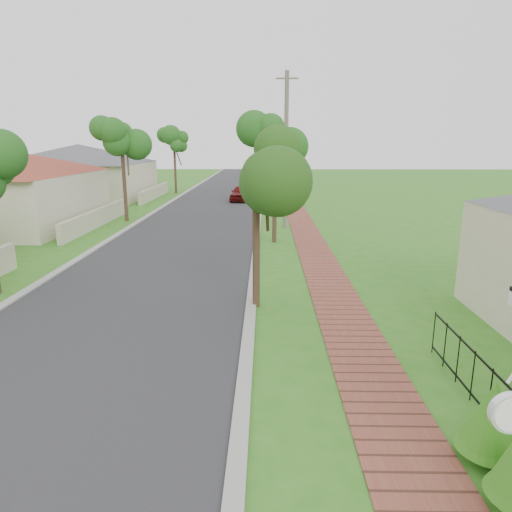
% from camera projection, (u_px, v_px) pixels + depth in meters
% --- Properties ---
extents(ground, '(160.00, 160.00, 0.00)m').
position_uv_depth(ground, '(192.00, 471.00, 6.69)').
color(ground, '#31751C').
rests_on(ground, ground).
extents(road, '(7.00, 120.00, 0.02)m').
position_uv_depth(road, '(195.00, 227.00, 26.15)').
color(road, '#28282B').
rests_on(road, ground).
extents(kerb_right, '(0.30, 120.00, 0.10)m').
position_uv_depth(kerb_right, '(258.00, 227.00, 26.08)').
color(kerb_right, '#9E9E99').
rests_on(kerb_right, ground).
extents(kerb_left, '(0.30, 120.00, 0.10)m').
position_uv_depth(kerb_left, '(131.00, 227.00, 26.23)').
color(kerb_left, '#9E9E99').
rests_on(kerb_left, ground).
extents(sidewalk, '(1.50, 120.00, 0.03)m').
position_uv_depth(sidewalk, '(304.00, 227.00, 26.03)').
color(sidewalk, brown).
rests_on(sidewalk, ground).
extents(street_trees, '(10.70, 37.65, 5.89)m').
position_uv_depth(street_trees, '(209.00, 145.00, 31.70)').
color(street_trees, '#382619').
rests_on(street_trees, ground).
extents(far_house_grey, '(15.56, 15.56, 4.60)m').
position_uv_depth(far_house_grey, '(80.00, 171.00, 39.41)').
color(far_house_grey, beige).
rests_on(far_house_grey, ground).
extents(parked_car_red, '(1.97, 3.98, 1.30)m').
position_uv_depth(parked_car_red, '(242.00, 193.00, 37.81)').
color(parked_car_red, '#5B0D0D').
rests_on(parked_car_red, ground).
extents(parked_car_white, '(2.06, 4.19, 1.32)m').
position_uv_depth(parked_car_white, '(253.00, 185.00, 44.89)').
color(parked_car_white, white).
rests_on(parked_car_white, ground).
extents(near_tree, '(1.86, 1.86, 4.78)m').
position_uv_depth(near_tree, '(256.00, 176.00, 12.55)').
color(near_tree, '#382619').
rests_on(near_tree, ground).
extents(utility_pole, '(1.20, 0.24, 8.41)m').
position_uv_depth(utility_pole, '(286.00, 151.00, 25.03)').
color(utility_pole, '#6E6356').
rests_on(utility_pole, ground).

